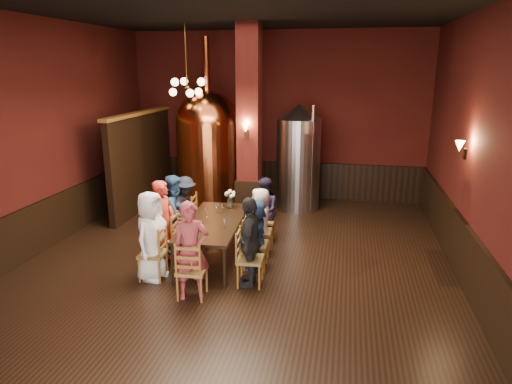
% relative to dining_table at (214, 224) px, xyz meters
% --- Properties ---
extents(room, '(10.00, 10.02, 4.50)m').
position_rel_dining_table_xyz_m(room, '(0.48, -0.40, 1.56)').
color(room, black).
rests_on(room, ground).
extents(wainscot_right, '(0.08, 9.90, 1.00)m').
position_rel_dining_table_xyz_m(wainscot_right, '(4.44, -0.40, -0.19)').
color(wainscot_right, black).
rests_on(wainscot_right, ground).
extents(wainscot_back, '(7.90, 0.08, 1.00)m').
position_rel_dining_table_xyz_m(wainscot_back, '(0.48, 4.56, -0.19)').
color(wainscot_back, black).
rests_on(wainscot_back, ground).
extents(wainscot_left, '(0.08, 9.90, 1.00)m').
position_rel_dining_table_xyz_m(wainscot_left, '(-3.48, -0.40, -0.19)').
color(wainscot_left, black).
rests_on(wainscot_left, ground).
extents(column, '(0.58, 0.58, 4.50)m').
position_rel_dining_table_xyz_m(column, '(0.18, 2.40, 1.56)').
color(column, '#45130E').
rests_on(column, ground).
extents(partition, '(0.22, 3.50, 2.40)m').
position_rel_dining_table_xyz_m(partition, '(-2.72, 2.80, 0.51)').
color(partition, black).
rests_on(partition, ground).
extents(pendant_cluster, '(0.90, 0.90, 1.70)m').
position_rel_dining_table_xyz_m(pendant_cluster, '(-1.32, 2.50, 2.41)').
color(pendant_cluster, '#A57226').
rests_on(pendant_cluster, room).
extents(sconce_wall, '(0.20, 0.20, 0.36)m').
position_rel_dining_table_xyz_m(sconce_wall, '(4.38, 0.40, 1.51)').
color(sconce_wall, black).
rests_on(sconce_wall, room).
extents(sconce_column, '(0.20, 0.20, 0.36)m').
position_rel_dining_table_xyz_m(sconce_column, '(0.18, 2.10, 1.51)').
color(sconce_column, black).
rests_on(sconce_column, column).
extents(dining_table, '(1.14, 2.46, 0.75)m').
position_rel_dining_table_xyz_m(dining_table, '(0.00, 0.00, 0.00)').
color(dining_table, black).
rests_on(dining_table, ground).
extents(chair_0, '(0.49, 0.49, 0.92)m').
position_rel_dining_table_xyz_m(chair_0, '(-0.79, -1.05, -0.23)').
color(chair_0, '#966426').
rests_on(chair_0, ground).
extents(person_0, '(0.61, 0.83, 1.56)m').
position_rel_dining_table_xyz_m(person_0, '(-0.79, -1.05, 0.09)').
color(person_0, white).
rests_on(person_0, ground).
extents(chair_1, '(0.49, 0.49, 0.92)m').
position_rel_dining_table_xyz_m(chair_1, '(-0.83, -0.38, -0.23)').
color(chair_1, '#966426').
rests_on(chair_1, ground).
extents(person_1, '(0.39, 0.58, 1.59)m').
position_rel_dining_table_xyz_m(person_1, '(-0.83, -0.38, 0.10)').
color(person_1, red).
rests_on(person_1, ground).
extents(chair_2, '(0.49, 0.49, 0.92)m').
position_rel_dining_table_xyz_m(chair_2, '(-0.87, 0.28, -0.23)').
color(chair_2, '#966426').
rests_on(chair_2, ground).
extents(person_2, '(0.38, 0.75, 1.53)m').
position_rel_dining_table_xyz_m(person_2, '(-0.87, 0.28, 0.08)').
color(person_2, navy).
rests_on(person_2, ground).
extents(chair_3, '(0.49, 0.49, 0.92)m').
position_rel_dining_table_xyz_m(chair_3, '(-0.91, 0.95, -0.23)').
color(chair_3, '#966426').
rests_on(chair_3, ground).
extents(person_3, '(0.70, 0.96, 1.34)m').
position_rel_dining_table_xyz_m(person_3, '(-0.91, 0.95, -0.02)').
color(person_3, black).
rests_on(person_3, ground).
extents(chair_4, '(0.49, 0.49, 0.92)m').
position_rel_dining_table_xyz_m(chair_4, '(0.91, -0.95, -0.23)').
color(chair_4, '#966426').
rests_on(chair_4, ground).
extents(person_4, '(0.41, 0.91, 1.54)m').
position_rel_dining_table_xyz_m(person_4, '(0.91, -0.95, 0.08)').
color(person_4, black).
rests_on(person_4, ground).
extents(chair_5, '(0.49, 0.49, 0.92)m').
position_rel_dining_table_xyz_m(chair_5, '(0.87, -0.28, -0.23)').
color(chair_5, '#966426').
rests_on(chair_5, ground).
extents(person_5, '(0.48, 1.24, 1.31)m').
position_rel_dining_table_xyz_m(person_5, '(0.87, -0.28, -0.03)').
color(person_5, '#325898').
rests_on(person_5, ground).
extents(chair_6, '(0.49, 0.49, 0.92)m').
position_rel_dining_table_xyz_m(chair_6, '(0.83, 0.38, -0.23)').
color(chair_6, '#966426').
rests_on(chair_6, ground).
extents(person_6, '(0.55, 0.72, 1.33)m').
position_rel_dining_table_xyz_m(person_6, '(0.83, 0.38, -0.02)').
color(person_6, silver).
rests_on(person_6, ground).
extents(chair_7, '(0.49, 0.49, 0.92)m').
position_rel_dining_table_xyz_m(chair_7, '(0.79, 1.05, -0.23)').
color(chair_7, '#966426').
rests_on(chair_7, ground).
extents(person_7, '(0.51, 0.73, 1.37)m').
position_rel_dining_table_xyz_m(person_7, '(0.79, 1.05, -0.00)').
color(person_7, '#1F1933').
rests_on(person_7, ground).
extents(chair_8, '(0.49, 0.49, 0.92)m').
position_rel_dining_table_xyz_m(chair_8, '(0.09, -1.55, -0.23)').
color(chair_8, '#966426').
rests_on(chair_8, ground).
extents(person_8, '(0.68, 0.58, 1.58)m').
position_rel_dining_table_xyz_m(person_8, '(0.09, -1.55, 0.10)').
color(person_8, '#953139').
rests_on(person_8, ground).
extents(copper_kettle, '(1.80, 1.80, 4.26)m').
position_rel_dining_table_xyz_m(copper_kettle, '(-1.03, 3.15, 0.87)').
color(copper_kettle, black).
rests_on(copper_kettle, ground).
extents(steel_vessel, '(1.33, 1.33, 2.68)m').
position_rel_dining_table_xyz_m(steel_vessel, '(1.20, 3.52, 0.65)').
color(steel_vessel, '#B2B2B7').
rests_on(steel_vessel, ground).
extents(rose_vase, '(0.23, 0.23, 0.39)m').
position_rel_dining_table_xyz_m(rose_vase, '(0.10, 0.84, 0.32)').
color(rose_vase, white).
rests_on(rose_vase, dining_table).
extents(wine_glass_0, '(0.07, 0.07, 0.17)m').
position_rel_dining_table_xyz_m(wine_glass_0, '(-0.03, -0.61, 0.15)').
color(wine_glass_0, white).
rests_on(wine_glass_0, dining_table).
extents(wine_glass_1, '(0.07, 0.07, 0.17)m').
position_rel_dining_table_xyz_m(wine_glass_1, '(0.31, -0.35, 0.15)').
color(wine_glass_1, white).
rests_on(wine_glass_1, dining_table).
extents(wine_glass_2, '(0.07, 0.07, 0.17)m').
position_rel_dining_table_xyz_m(wine_glass_2, '(-0.07, 0.48, 0.15)').
color(wine_glass_2, white).
rests_on(wine_glass_2, dining_table).
extents(wine_glass_3, '(0.07, 0.07, 0.17)m').
position_rel_dining_table_xyz_m(wine_glass_3, '(-0.23, -0.63, 0.15)').
color(wine_glass_3, white).
rests_on(wine_glass_3, dining_table).
extents(wine_glass_4, '(0.07, 0.07, 0.17)m').
position_rel_dining_table_xyz_m(wine_glass_4, '(0.02, 0.53, 0.15)').
color(wine_glass_4, white).
rests_on(wine_glass_4, dining_table).
extents(wine_glass_5, '(0.07, 0.07, 0.17)m').
position_rel_dining_table_xyz_m(wine_glass_5, '(-0.17, 0.19, 0.15)').
color(wine_glass_5, white).
rests_on(wine_glass_5, dining_table).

